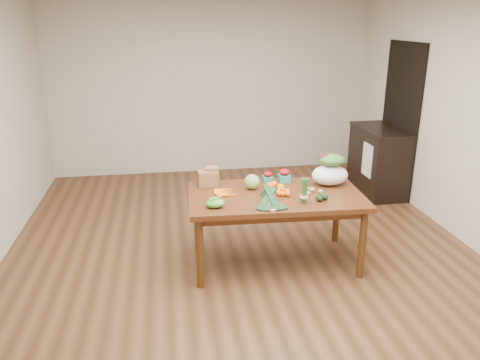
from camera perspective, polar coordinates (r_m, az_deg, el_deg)
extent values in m
plane|color=brown|center=(5.04, 0.36, -9.18)|extent=(6.00, 6.00, 0.00)
cube|color=beige|center=(7.48, -3.51, 11.14)|extent=(5.00, 0.02, 2.70)
cube|color=beige|center=(1.87, 16.47, -15.53)|extent=(5.00, 0.02, 2.70)
cube|color=beige|center=(5.54, 26.99, 6.25)|extent=(0.02, 6.00, 2.70)
cube|color=#512412|center=(4.77, 4.27, -5.92)|extent=(1.75, 1.02, 0.75)
cube|color=black|center=(6.91, 18.90, 6.96)|extent=(0.02, 1.00, 2.10)
cube|color=black|center=(6.94, 16.47, 2.29)|extent=(0.52, 1.02, 0.94)
cube|color=white|center=(6.63, 15.24, 2.36)|extent=(0.02, 0.28, 0.45)
sphere|color=#8CB065|center=(4.72, 1.48, -0.22)|extent=(0.15, 0.15, 0.15)
sphere|color=orange|center=(4.72, 3.67, -0.72)|extent=(0.08, 0.08, 0.08)
sphere|color=orange|center=(4.78, 4.18, -0.52)|extent=(0.07, 0.07, 0.07)
sphere|color=orange|center=(4.69, 4.97, -0.90)|extent=(0.07, 0.07, 0.07)
ellipsoid|color=green|center=(4.28, -3.04, -2.84)|extent=(0.18, 0.13, 0.08)
ellipsoid|color=tan|center=(4.73, 7.81, -1.05)|extent=(0.05, 0.05, 0.05)
ellipsoid|color=#D3C479|center=(4.62, 8.32, -1.59)|extent=(0.05, 0.04, 0.04)
ellipsoid|color=tan|center=(4.71, 8.77, -1.17)|extent=(0.06, 0.05, 0.05)
ellipsoid|color=tan|center=(4.74, 8.22, -1.06)|extent=(0.05, 0.04, 0.04)
ellipsoid|color=tan|center=(4.68, 9.80, -1.39)|extent=(0.05, 0.05, 0.04)
ellipsoid|color=black|center=(4.48, 9.62, -2.19)|extent=(0.08, 0.10, 0.06)
ellipsoid|color=black|center=(4.53, 10.21, -1.96)|extent=(0.09, 0.11, 0.07)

